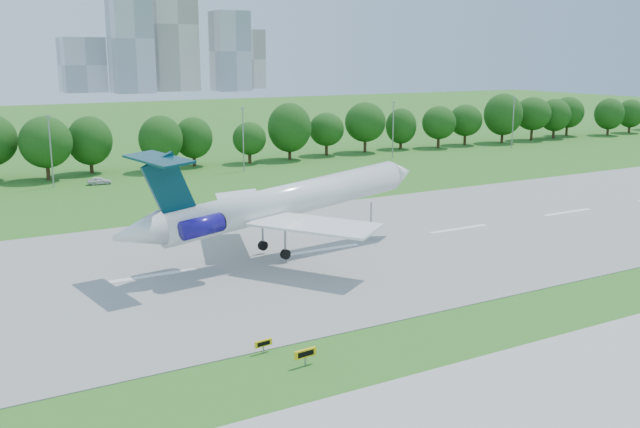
# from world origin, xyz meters

# --- Properties ---
(ground) EXTENTS (600.00, 600.00, 0.00)m
(ground) POSITION_xyz_m (0.00, 0.00, 0.00)
(ground) COLOR #2A6B1C
(ground) RESTS_ON ground
(runway) EXTENTS (400.00, 45.00, 0.08)m
(runway) POSITION_xyz_m (0.00, 25.00, 0.04)
(runway) COLOR gray
(runway) RESTS_ON ground
(tree_line) EXTENTS (288.40, 8.40, 10.40)m
(tree_line) POSITION_xyz_m (0.00, 92.00, 6.19)
(tree_line) COLOR #382314
(tree_line) RESTS_ON ground
(light_poles) EXTENTS (175.90, 0.25, 12.19)m
(light_poles) POSITION_xyz_m (-2.50, 82.00, 6.34)
(light_poles) COLOR gray
(light_poles) RESTS_ON ground
(skyline) EXTENTS (127.00, 52.00, 80.00)m
(skyline) POSITION_xyz_m (100.16, 390.61, 30.46)
(skyline) COLOR #B2B2B7
(skyline) RESTS_ON ground
(airliner) EXTENTS (38.87, 27.99, 12.40)m
(airliner) POSITION_xyz_m (-6.45, 24.74, 6.32)
(airliner) COLOR white
(airliner) RESTS_ON ground
(taxi_sign_left) EXTENTS (1.45, 0.32, 1.02)m
(taxi_sign_left) POSITION_xyz_m (-18.42, 2.25, 0.75)
(taxi_sign_left) COLOR gray
(taxi_sign_left) RESTS_ON ground
(taxi_sign_centre) EXTENTS (1.79, 0.36, 1.25)m
(taxi_sign_centre) POSITION_xyz_m (-16.76, -1.30, 0.92)
(taxi_sign_centre) COLOR gray
(taxi_sign_centre) RESTS_ON ground
(service_vehicle_b) EXTENTS (4.17, 2.23, 1.35)m
(service_vehicle_b) POSITION_xyz_m (-12.62, 81.05, 0.67)
(service_vehicle_b) COLOR silver
(service_vehicle_b) RESTS_ON ground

